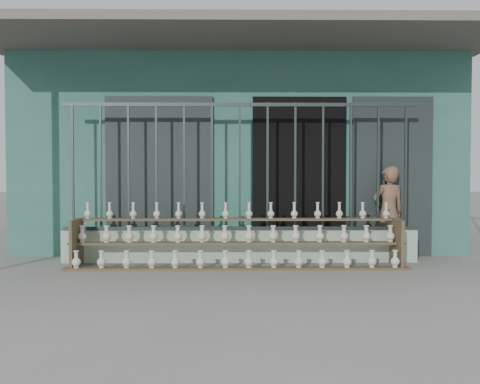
{
  "coord_description": "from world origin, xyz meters",
  "views": [
    {
      "loc": [
        -0.08,
        -6.24,
        1.25
      ],
      "look_at": [
        0.0,
        1.0,
        1.0
      ],
      "focal_mm": 40.0,
      "sensor_mm": 36.0,
      "label": 1
    }
  ],
  "objects": [
    {
      "name": "shelf_rack",
      "position": [
        -0.04,
        0.88,
        0.36
      ],
      "size": [
        4.5,
        0.68,
        0.85
      ],
      "color": "brown",
      "rests_on": "ground"
    },
    {
      "name": "workshop_building",
      "position": [
        0.0,
        4.23,
        1.62
      ],
      "size": [
        7.4,
        6.6,
        3.21
      ],
      "color": "#2E6157",
      "rests_on": "ground"
    },
    {
      "name": "parapet_wall",
      "position": [
        0.0,
        1.3,
        0.23
      ],
      "size": [
        5.0,
        0.2,
        0.45
      ],
      "primitive_type": "cube",
      "color": "#A1BCA2",
      "rests_on": "ground"
    },
    {
      "name": "elderly_woman",
      "position": [
        2.19,
        1.56,
        0.68
      ],
      "size": [
        0.56,
        0.44,
        1.36
      ],
      "primitive_type": "imported",
      "rotation": [
        0.0,
        0.0,
        3.39
      ],
      "color": "brown",
      "rests_on": "ground"
    },
    {
      "name": "ground",
      "position": [
        0.0,
        0.0,
        0.0
      ],
      "size": [
        60.0,
        60.0,
        0.0
      ],
      "primitive_type": "plane",
      "color": "slate"
    },
    {
      "name": "security_fence",
      "position": [
        -0.0,
        1.3,
        1.35
      ],
      "size": [
        5.0,
        0.04,
        1.8
      ],
      "color": "#283330",
      "rests_on": "parapet_wall"
    }
  ]
}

